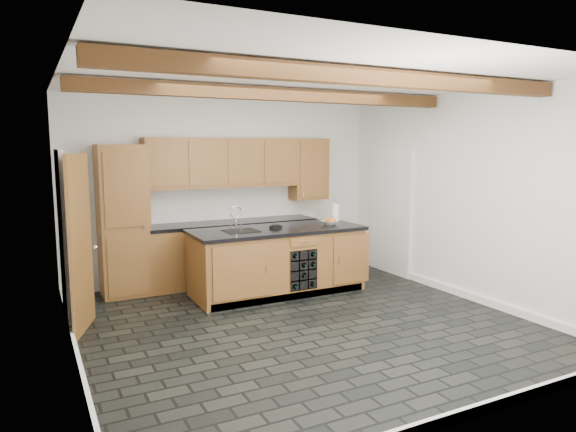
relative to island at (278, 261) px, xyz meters
name	(u,v)px	position (x,y,z in m)	size (l,w,h in m)	color
ground	(303,323)	(-0.31, -1.28, -0.46)	(5.00, 5.00, 0.00)	black
room_shell	(276,191)	(-0.39, -0.75, 1.06)	(5.01, 5.00, 5.00)	white
back_cabinetry	(210,219)	(-0.68, 0.95, 0.51)	(3.65, 0.62, 2.20)	brown
island	(278,261)	(0.00, 0.00, 0.00)	(2.48, 0.96, 0.93)	brown
faucet	(240,228)	(-0.56, 0.05, 0.50)	(0.45, 0.40, 0.34)	black
kitchen_scale	(276,227)	(-0.03, 0.02, 0.49)	(0.18, 0.14, 0.05)	black
fruit_bowl	(330,222)	(0.83, -0.04, 0.50)	(0.25, 0.25, 0.06)	beige
fruit_cluster	(330,220)	(0.83, -0.04, 0.53)	(0.16, 0.17, 0.07)	red
paper_towel	(335,213)	(1.02, 0.11, 0.61)	(0.11, 0.11, 0.28)	white
mug	(147,223)	(-1.61, 1.04, 0.52)	(0.11, 0.11, 0.10)	white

